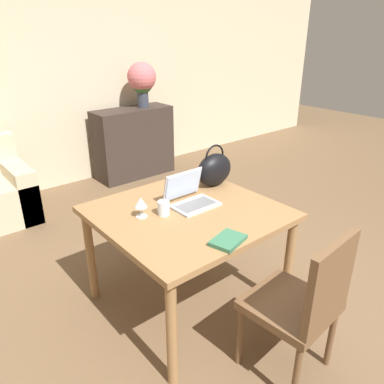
# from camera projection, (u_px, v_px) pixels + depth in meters

# --- Properties ---
(ground_plane) EXTENTS (14.00, 14.00, 0.00)m
(ground_plane) POSITION_uv_depth(u_px,v_px,m) (263.00, 343.00, 2.38)
(ground_plane) COLOR brown
(wall_back) EXTENTS (10.00, 0.06, 2.70)m
(wall_back) POSITION_uv_depth(u_px,v_px,m) (41.00, 75.00, 4.23)
(wall_back) COLOR beige
(wall_back) RESTS_ON ground_plane
(dining_table) EXTENTS (1.12, 1.08, 0.74)m
(dining_table) POSITION_uv_depth(u_px,v_px,m) (188.00, 221.00, 2.49)
(dining_table) COLOR olive
(dining_table) RESTS_ON ground_plane
(chair) EXTENTS (0.47, 0.47, 0.92)m
(chair) POSITION_uv_depth(u_px,v_px,m) (304.00, 301.00, 1.98)
(chair) COLOR brown
(chair) RESTS_ON ground_plane
(sideboard) EXTENTS (1.02, 0.40, 0.90)m
(sideboard) POSITION_uv_depth(u_px,v_px,m) (134.00, 143.00, 4.93)
(sideboard) COLOR #332823
(sideboard) RESTS_ON ground_plane
(laptop) EXTENTS (0.31, 0.27, 0.22)m
(laptop) POSITION_uv_depth(u_px,v_px,m) (189.00, 195.00, 2.53)
(laptop) COLOR #ADADB2
(laptop) RESTS_ON dining_table
(drinking_glass) EXTENTS (0.08, 0.08, 0.09)m
(drinking_glass) POSITION_uv_depth(u_px,v_px,m) (164.00, 208.00, 2.38)
(drinking_glass) COLOR silver
(drinking_glass) RESTS_ON dining_table
(wine_glass) EXTENTS (0.08, 0.08, 0.13)m
(wine_glass) POSITION_uv_depth(u_px,v_px,m) (141.00, 203.00, 2.34)
(wine_glass) COLOR silver
(wine_glass) RESTS_ON dining_table
(handbag) EXTENTS (0.30, 0.17, 0.32)m
(handbag) POSITION_uv_depth(u_px,v_px,m) (214.00, 169.00, 2.80)
(handbag) COLOR black
(handbag) RESTS_ON dining_table
(flower_vase) EXTENTS (0.36, 0.36, 0.56)m
(flower_vase) POSITION_uv_depth(u_px,v_px,m) (142.00, 80.00, 4.70)
(flower_vase) COLOR #333847
(flower_vase) RESTS_ON sideboard
(book) EXTENTS (0.23, 0.19, 0.02)m
(book) POSITION_uv_depth(u_px,v_px,m) (228.00, 240.00, 2.09)
(book) COLOR #336B4C
(book) RESTS_ON dining_table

